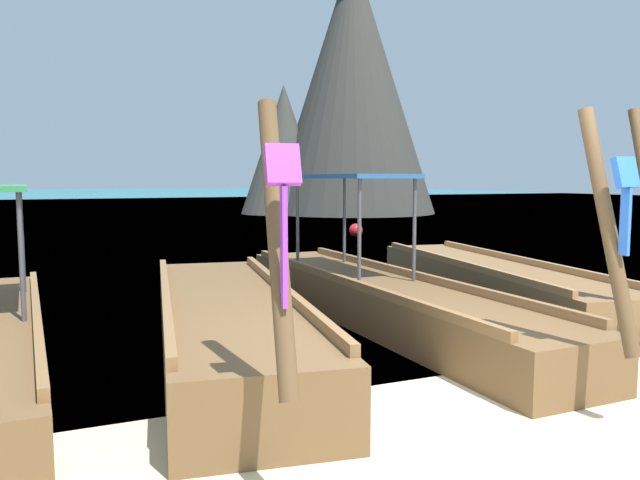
# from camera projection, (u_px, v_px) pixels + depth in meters

# --- Properties ---
(ground) EXTENTS (120.00, 120.00, 0.00)m
(ground) POSITION_uv_depth(u_px,v_px,m) (476.00, 423.00, 4.89)
(ground) COLOR beige
(sea_water) EXTENTS (120.00, 120.00, 0.00)m
(sea_water) POSITION_uv_depth(u_px,v_px,m) (85.00, 198.00, 60.72)
(sea_water) COLOR #147A89
(sea_water) RESTS_ON ground
(longtail_boat_violet_ribbon) EXTENTS (2.17, 6.21, 2.42)m
(longtail_boat_violet_ribbon) POSITION_uv_depth(u_px,v_px,m) (227.00, 325.00, 6.75)
(longtail_boat_violet_ribbon) COLOR brown
(longtail_boat_violet_ribbon) RESTS_ON ground
(longtail_boat_blue_ribbon) EXTENTS (1.27, 7.47, 2.49)m
(longtail_boat_blue_ribbon) POSITION_uv_depth(u_px,v_px,m) (380.00, 296.00, 8.33)
(longtail_boat_blue_ribbon) COLOR brown
(longtail_boat_blue_ribbon) RESTS_ON ground
(longtail_boat_green_ribbon) EXTENTS (2.16, 6.83, 2.72)m
(longtail_boat_green_ribbon) POSITION_uv_depth(u_px,v_px,m) (493.00, 279.00, 10.23)
(longtail_boat_green_ribbon) COLOR brown
(longtail_boat_green_ribbon) RESTS_ON ground
(karst_rock) EXTENTS (10.66, 9.21, 14.28)m
(karst_rock) POSITION_uv_depth(u_px,v_px,m) (344.00, 90.00, 34.19)
(karst_rock) COLOR #383833
(karst_rock) RESTS_ON ground
(mooring_buoy_near) EXTENTS (0.45, 0.45, 0.45)m
(mooring_buoy_near) POSITION_uv_depth(u_px,v_px,m) (356.00, 230.00, 20.33)
(mooring_buoy_near) COLOR red
(mooring_buoy_near) RESTS_ON sea_water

